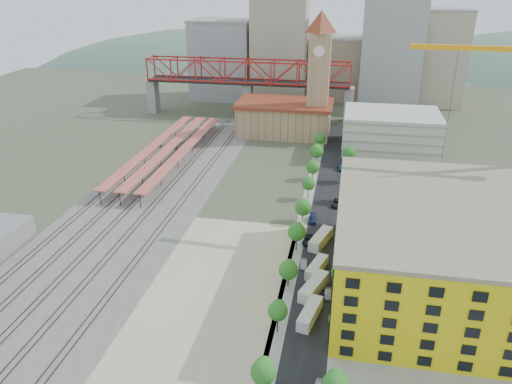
% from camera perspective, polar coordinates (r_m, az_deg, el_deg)
% --- Properties ---
extents(ground, '(400.00, 400.00, 0.00)m').
position_cam_1_polar(ground, '(129.61, 0.48, -4.00)').
color(ground, '#474C38').
rests_on(ground, ground).
extents(ballast_strip, '(36.00, 165.00, 0.06)m').
position_cam_1_polar(ballast_strip, '(154.31, -11.59, 0.25)').
color(ballast_strip, '#605E59').
rests_on(ballast_strip, ground).
extents(dirt_lot, '(28.00, 67.00, 0.06)m').
position_cam_1_polar(dirt_lot, '(104.23, -4.91, -11.75)').
color(dirt_lot, tan).
rests_on(dirt_lot, ground).
extents(street_asphalt, '(12.00, 170.00, 0.06)m').
position_cam_1_polar(street_asphalt, '(141.45, 7.97, -1.72)').
color(street_asphalt, black).
rests_on(street_asphalt, ground).
extents(sidewalk_west, '(3.00, 170.00, 0.04)m').
position_cam_1_polar(sidewalk_west, '(141.73, 5.76, -1.56)').
color(sidewalk_west, gray).
rests_on(sidewalk_west, ground).
extents(sidewalk_east, '(3.00, 170.00, 0.04)m').
position_cam_1_polar(sidewalk_east, '(141.39, 10.20, -1.90)').
color(sidewalk_east, gray).
rests_on(sidewalk_east, ground).
extents(construction_pad, '(50.00, 90.00, 0.06)m').
position_cam_1_polar(construction_pad, '(113.48, 21.85, -10.34)').
color(construction_pad, gray).
rests_on(construction_pad, ground).
extents(rail_tracks, '(26.56, 160.00, 0.18)m').
position_cam_1_polar(rail_tracks, '(154.93, -12.21, 0.34)').
color(rail_tracks, '#382B23').
rests_on(rail_tracks, ground).
extents(platform_canopies, '(16.00, 80.00, 4.12)m').
position_cam_1_polar(platform_canopies, '(178.48, -9.97, 5.02)').
color(platform_canopies, '#D16D50').
rests_on(platform_canopies, ground).
extents(station_hall, '(38.00, 24.00, 13.10)m').
position_cam_1_polar(station_hall, '(203.66, 3.28, 8.48)').
color(station_hall, tan).
rests_on(station_hall, ground).
extents(clock_tower, '(12.00, 12.00, 52.00)m').
position_cam_1_polar(clock_tower, '(195.76, 7.24, 14.32)').
color(clock_tower, tan).
rests_on(clock_tower, ground).
extents(parking_garage, '(34.00, 26.00, 14.00)m').
position_cam_1_polar(parking_garage, '(191.09, 15.14, 6.75)').
color(parking_garage, silver).
rests_on(parking_garage, ground).
extents(truss_bridge, '(94.00, 9.60, 25.60)m').
position_cam_1_polar(truss_bridge, '(226.31, -1.00, 13.25)').
color(truss_bridge, gray).
rests_on(truss_bridge, ground).
extents(construction_building, '(44.60, 50.60, 18.80)m').
position_cam_1_polar(construction_building, '(108.13, 21.05, -6.14)').
color(construction_building, '#FFF115').
rests_on(construction_building, ground).
extents(street_trees, '(15.40, 124.40, 8.00)m').
position_cam_1_polar(street_trees, '(132.50, 7.71, -3.57)').
color(street_trees, '#257122').
rests_on(street_trees, ground).
extents(skyline, '(133.00, 46.00, 60.00)m').
position_cam_1_polar(skyline, '(258.17, 8.09, 15.23)').
color(skyline, '#9EA0A3').
rests_on(skyline, ground).
extents(distant_hills, '(647.00, 264.00, 227.00)m').
position_cam_1_polar(distant_hills, '(399.00, 13.67, 2.61)').
color(distant_hills, '#4C6B59').
rests_on(distant_hills, ground).
extents(site_trailer_a, '(4.41, 9.56, 2.53)m').
position_cam_1_polar(site_trailer_a, '(97.75, 6.18, -13.66)').
color(site_trailer_a, silver).
rests_on(site_trailer_a, ground).
extents(site_trailer_b, '(5.77, 10.18, 2.70)m').
position_cam_1_polar(site_trailer_b, '(104.79, 6.62, -10.73)').
color(site_trailer_b, silver).
rests_on(site_trailer_b, ground).
extents(site_trailer_c, '(4.66, 8.94, 2.37)m').
position_cam_1_polar(site_trailer_c, '(111.41, 6.95, -8.55)').
color(site_trailer_c, silver).
rests_on(site_trailer_c, ground).
extents(site_trailer_d, '(5.44, 10.35, 2.74)m').
position_cam_1_polar(site_trailer_d, '(122.13, 7.41, -5.35)').
color(site_trailer_d, silver).
rests_on(site_trailer_d, ground).
extents(car_1, '(1.66, 4.09, 1.32)m').
position_cam_1_polar(car_1, '(113.29, 5.48, -8.19)').
color(car_1, gray).
rests_on(car_1, ground).
extents(car_2, '(2.84, 5.35, 1.43)m').
position_cam_1_polar(car_2, '(122.64, 5.99, -5.49)').
color(car_2, black).
rests_on(car_2, ground).
extents(car_3, '(2.17, 5.00, 1.43)m').
position_cam_1_polar(car_3, '(132.95, 6.46, -3.06)').
color(car_3, navy).
rests_on(car_3, ground).
extents(car_5, '(1.53, 4.03, 1.31)m').
position_cam_1_polar(car_5, '(104.51, 8.24, -11.41)').
color(car_5, gray).
rests_on(car_5, ground).
extents(car_6, '(3.24, 5.79, 1.53)m').
position_cam_1_polar(car_6, '(142.55, 9.23, -1.27)').
color(car_6, black).
rests_on(car_6, ground).
extents(car_7, '(2.71, 5.47, 1.53)m').
position_cam_1_polar(car_7, '(168.88, 9.63, 2.78)').
color(car_7, '#1A2D4D').
rests_on(car_7, ground).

